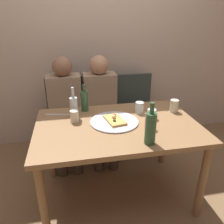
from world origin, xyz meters
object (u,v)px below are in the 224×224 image
short_glass (140,108)px  chair_middle (99,110)px  water_bottle (151,128)px  chair_left (66,112)px  beer_bottle (74,107)px  pizza_tray (114,122)px  dining_table (117,133)px  guest_in_beanie (101,105)px  pizza_slice_last (115,120)px  chair_right (136,107)px  table_knife (57,115)px  wine_glass (74,116)px  wine_bottle (84,101)px  guest_in_sweater (66,107)px  tumbler_far (152,114)px  soda_can (149,121)px  tumbler_near (174,106)px

short_glass → chair_middle: 0.76m
water_bottle → chair_left: size_ratio=0.34×
beer_bottle → chair_left: bearing=97.5°
pizza_tray → water_bottle: (0.18, -0.37, 0.12)m
dining_table → guest_in_beanie: bearing=92.9°
pizza_slice_last → chair_right: bearing=61.5°
table_knife → chair_middle: size_ratio=0.24×
wine_glass → table_knife: size_ratio=0.46×
water_bottle → guest_in_beanie: 1.06m
wine_bottle → water_bottle: size_ratio=0.83×
beer_bottle → guest_in_sweater: guest_in_sweater is taller
pizza_tray → guest_in_sweater: 0.77m
wine_glass → guest_in_beanie: guest_in_beanie is taller
tumbler_far → chair_middle: 0.90m
pizza_tray → short_glass: bearing=28.3°
pizza_slice_last → wine_bottle: bearing=127.3°
chair_right → pizza_tray: bearing=61.4°
guest_in_sweater → water_bottle: bearing=119.8°
pizza_slice_last → guest_in_sweater: (-0.41, 0.65, -0.12)m
soda_can → tumbler_near: bearing=37.9°
pizza_tray → chair_middle: chair_middle is taller
pizza_tray → tumbler_near: size_ratio=3.55×
dining_table → pizza_slice_last: size_ratio=5.54×
beer_bottle → pizza_tray: bearing=-26.8°
dining_table → wine_glass: wine_glass is taller
pizza_tray → pizza_slice_last: size_ratio=1.69×
dining_table → tumbler_near: bearing=14.8°
dining_table → chair_right: bearing=63.5°
water_bottle → short_glass: (0.09, 0.51, -0.07)m
dining_table → short_glass: bearing=36.6°
beer_bottle → soda_can: beer_bottle is taller
wine_bottle → chair_right: (0.66, 0.50, -0.32)m
pizza_slice_last → wine_glass: (-0.33, 0.07, 0.03)m
pizza_tray → table_knife: size_ratio=1.85×
guest_in_beanie → wine_glass: bearing=61.8°
tumbler_far → guest_in_sweater: (-0.74, 0.64, -0.14)m
short_glass → wine_glass: bearing=-173.0°
wine_bottle → soda_can: (0.47, -0.45, -0.04)m
chair_left → table_knife: bearing=83.0°
soda_can → guest_in_beanie: size_ratio=0.10×
beer_bottle → guest_in_beanie: guest_in_beanie is taller
wine_bottle → table_knife: size_ratio=1.15×
dining_table → table_knife: 0.57m
beer_bottle → guest_in_sweater: 0.53m
guest_in_beanie → beer_bottle: bearing=57.5°
guest_in_sweater → wine_bottle: bearing=117.8°
pizza_slice_last → tumbler_near: size_ratio=2.10×
water_bottle → soda_can: (0.07, 0.22, -0.06)m
dining_table → guest_in_beanie: size_ratio=1.14×
pizza_tray → chair_left: (-0.41, 0.80, -0.23)m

